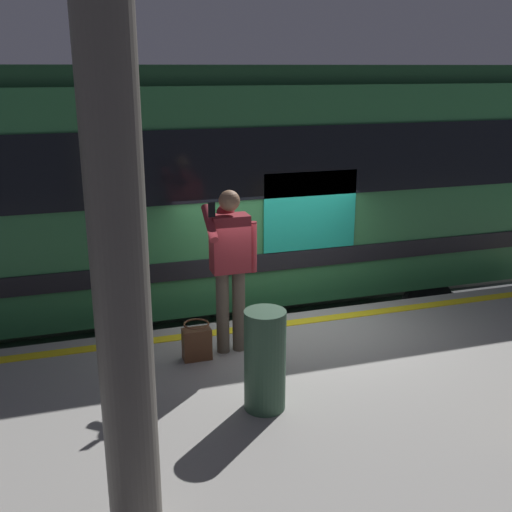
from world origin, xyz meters
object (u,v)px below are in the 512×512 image
(train_carriage, at_px, (110,184))
(trash_bin, at_px, (265,360))
(handbag, at_px, (197,342))
(station_column, at_px, (118,245))
(passenger, at_px, (230,258))

(train_carriage, relative_size, trash_bin, 14.73)
(handbag, relative_size, trash_bin, 0.44)
(handbag, distance_m, trash_bin, 1.24)
(train_carriage, distance_m, trash_bin, 4.23)
(station_column, bearing_deg, handbag, -111.35)
(handbag, bearing_deg, passenger, -165.55)
(handbag, height_order, station_column, station_column)
(passenger, xyz_separation_m, handbag, (0.41, 0.10, -0.87))
(passenger, bearing_deg, train_carriage, -70.16)
(station_column, distance_m, trash_bin, 2.37)
(handbag, xyz_separation_m, station_column, (0.93, 2.39, 1.82))
(station_column, bearing_deg, trash_bin, -136.66)
(passenger, height_order, station_column, station_column)
(station_column, height_order, trash_bin, station_column)
(handbag, bearing_deg, train_carriage, -78.37)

